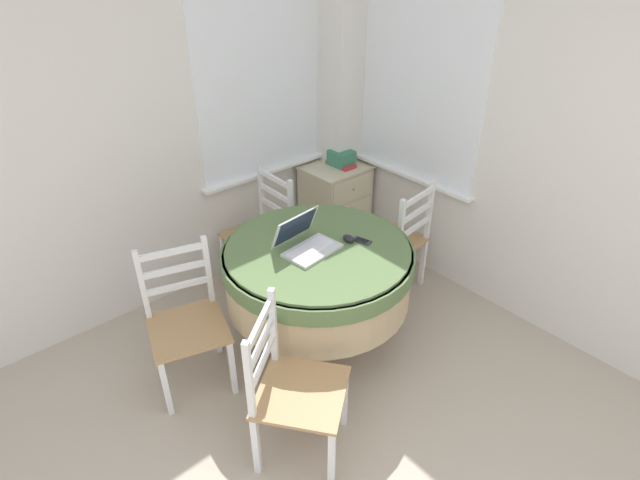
% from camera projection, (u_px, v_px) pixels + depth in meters
% --- Properties ---
extents(corner_room_shell, '(4.57, 4.53, 2.55)m').
position_uv_depth(corner_room_shell, '(333.00, 147.00, 3.09)').
color(corner_room_shell, silver).
rests_on(corner_room_shell, ground_plane).
extents(round_dining_table, '(1.20, 1.20, 0.76)m').
position_uv_depth(round_dining_table, '(318.00, 270.00, 3.15)').
color(round_dining_table, '#4C3D2D').
rests_on(round_dining_table, ground_plane).
extents(laptop, '(0.37, 0.33, 0.21)m').
position_uv_depth(laptop, '(306.00, 242.00, 3.03)').
color(laptop, silver).
rests_on(laptop, round_dining_table).
extents(computer_mouse, '(0.06, 0.09, 0.04)m').
position_uv_depth(computer_mouse, '(349.00, 239.00, 3.11)').
color(computer_mouse, black).
rests_on(computer_mouse, round_dining_table).
extents(cell_phone, '(0.08, 0.13, 0.01)m').
position_uv_depth(cell_phone, '(362.00, 241.00, 3.12)').
color(cell_phone, '#2D2D33').
rests_on(cell_phone, round_dining_table).
extents(dining_chair_near_back_window, '(0.45, 0.45, 0.90)m').
position_uv_depth(dining_chair_near_back_window, '(262.00, 232.00, 3.86)').
color(dining_chair_near_back_window, '#A87F51').
rests_on(dining_chair_near_back_window, ground_plane).
extents(dining_chair_near_right_window, '(0.49, 0.49, 0.90)m').
position_uv_depth(dining_chair_near_right_window, '(396.00, 240.00, 3.76)').
color(dining_chair_near_right_window, '#A87F51').
rests_on(dining_chair_near_right_window, ground_plane).
extents(dining_chair_camera_near, '(0.61, 0.61, 0.90)m').
position_uv_depth(dining_chair_camera_near, '(292.00, 389.00, 2.52)').
color(dining_chair_camera_near, '#A87F51').
rests_on(dining_chair_camera_near, ground_plane).
extents(dining_chair_left_flank, '(0.55, 0.55, 0.90)m').
position_uv_depth(dining_chair_left_flank, '(186.00, 322.00, 2.96)').
color(dining_chair_left_flank, '#A87F51').
rests_on(dining_chair_left_flank, ground_plane).
extents(corner_cabinet, '(0.52, 0.46, 0.73)m').
position_uv_depth(corner_cabinet, '(335.00, 205.00, 4.40)').
color(corner_cabinet, beige).
rests_on(corner_cabinet, ground_plane).
extents(storage_box, '(0.17, 0.19, 0.13)m').
position_uv_depth(storage_box, '(341.00, 158.00, 4.21)').
color(storage_box, '#387A5B').
rests_on(storage_box, corner_cabinet).
extents(book_on_cabinet, '(0.13, 0.25, 0.02)m').
position_uv_depth(book_on_cabinet, '(341.00, 164.00, 4.22)').
color(book_on_cabinet, '#BC3338').
rests_on(book_on_cabinet, corner_cabinet).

